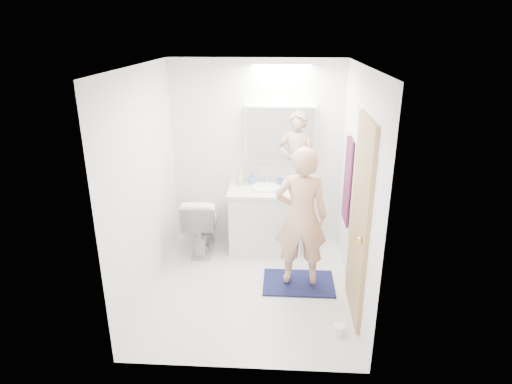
# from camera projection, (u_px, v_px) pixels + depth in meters

# --- Properties ---
(floor) EXTENTS (2.50, 2.50, 0.00)m
(floor) POSITION_uv_depth(u_px,v_px,m) (250.00, 287.00, 4.90)
(floor) COLOR silver
(floor) RESTS_ON ground
(ceiling) EXTENTS (2.50, 2.50, 0.00)m
(ceiling) POSITION_uv_depth(u_px,v_px,m) (249.00, 66.00, 4.06)
(ceiling) COLOR white
(ceiling) RESTS_ON floor
(wall_back) EXTENTS (2.50, 0.00, 2.50)m
(wall_back) POSITION_uv_depth(u_px,v_px,m) (257.00, 154.00, 5.65)
(wall_back) COLOR white
(wall_back) RESTS_ON floor
(wall_front) EXTENTS (2.50, 0.00, 2.50)m
(wall_front) POSITION_uv_depth(u_px,v_px,m) (238.00, 243.00, 3.31)
(wall_front) COLOR white
(wall_front) RESTS_ON floor
(wall_left) EXTENTS (0.00, 2.50, 2.50)m
(wall_left) POSITION_uv_depth(u_px,v_px,m) (145.00, 185.00, 4.54)
(wall_left) COLOR white
(wall_left) RESTS_ON floor
(wall_right) EXTENTS (0.00, 2.50, 2.50)m
(wall_right) POSITION_uv_depth(u_px,v_px,m) (358.00, 189.00, 4.42)
(wall_right) COLOR white
(wall_right) RESTS_ON floor
(vanity_cabinet) EXTENTS (0.90, 0.55, 0.78)m
(vanity_cabinet) POSITION_uv_depth(u_px,v_px,m) (265.00, 220.00, 5.66)
(vanity_cabinet) COLOR white
(vanity_cabinet) RESTS_ON floor
(countertop) EXTENTS (0.95, 0.58, 0.04)m
(countertop) POSITION_uv_depth(u_px,v_px,m) (266.00, 191.00, 5.51)
(countertop) COLOR white
(countertop) RESTS_ON vanity_cabinet
(sink_basin) EXTENTS (0.36, 0.36, 0.03)m
(sink_basin) POSITION_uv_depth(u_px,v_px,m) (266.00, 187.00, 5.53)
(sink_basin) COLOR white
(sink_basin) RESTS_ON countertop
(faucet) EXTENTS (0.02, 0.02, 0.16)m
(faucet) POSITION_uv_depth(u_px,v_px,m) (266.00, 178.00, 5.68)
(faucet) COLOR #B9B9BD
(faucet) RESTS_ON countertop
(medicine_cabinet) EXTENTS (0.88, 0.14, 0.70)m
(medicine_cabinet) POSITION_uv_depth(u_px,v_px,m) (280.00, 133.00, 5.45)
(medicine_cabinet) COLOR white
(medicine_cabinet) RESTS_ON wall_back
(mirror_panel) EXTENTS (0.84, 0.01, 0.66)m
(mirror_panel) POSITION_uv_depth(u_px,v_px,m) (280.00, 134.00, 5.38)
(mirror_panel) COLOR silver
(mirror_panel) RESTS_ON medicine_cabinet
(toilet) EXTENTS (0.45, 0.76, 0.76)m
(toilet) POSITION_uv_depth(u_px,v_px,m) (202.00, 223.00, 5.60)
(toilet) COLOR silver
(toilet) RESTS_ON floor
(bath_rug) EXTENTS (0.80, 0.55, 0.02)m
(bath_rug) POSITION_uv_depth(u_px,v_px,m) (298.00, 283.00, 4.96)
(bath_rug) COLOR #161542
(bath_rug) RESTS_ON floor
(person) EXTENTS (0.57, 0.38, 1.57)m
(person) POSITION_uv_depth(u_px,v_px,m) (301.00, 217.00, 4.67)
(person) COLOR tan
(person) RESTS_ON bath_rug
(door) EXTENTS (0.04, 0.80, 2.00)m
(door) POSITION_uv_depth(u_px,v_px,m) (360.00, 221.00, 4.16)
(door) COLOR tan
(door) RESTS_ON wall_right
(door_knob) EXTENTS (0.06, 0.06, 0.06)m
(door_knob) POSITION_uv_depth(u_px,v_px,m) (360.00, 240.00, 3.90)
(door_knob) COLOR gold
(door_knob) RESTS_ON door
(towel) EXTENTS (0.02, 0.42, 1.00)m
(towel) POSITION_uv_depth(u_px,v_px,m) (347.00, 181.00, 4.97)
(towel) COLOR #111B35
(towel) RESTS_ON wall_right
(towel_hook) EXTENTS (0.07, 0.02, 0.02)m
(towel_hook) POSITION_uv_depth(u_px,v_px,m) (350.00, 136.00, 4.79)
(towel_hook) COLOR silver
(towel_hook) RESTS_ON wall_right
(soap_bottle_a) EXTENTS (0.10, 0.10, 0.21)m
(soap_bottle_a) POSITION_uv_depth(u_px,v_px,m) (241.00, 177.00, 5.63)
(soap_bottle_a) COLOR beige
(soap_bottle_a) RESTS_ON countertop
(soap_bottle_b) EXTENTS (0.10, 0.10, 0.16)m
(soap_bottle_b) POSITION_uv_depth(u_px,v_px,m) (252.00, 178.00, 5.66)
(soap_bottle_b) COLOR #5E90CA
(soap_bottle_b) RESTS_ON countertop
(toothbrush_cup) EXTENTS (0.11, 0.11, 0.08)m
(toothbrush_cup) POSITION_uv_depth(u_px,v_px,m) (280.00, 182.00, 5.63)
(toothbrush_cup) COLOR #4364CA
(toothbrush_cup) RESTS_ON countertop
(toilet_paper_roll) EXTENTS (0.11, 0.11, 0.10)m
(toilet_paper_roll) POSITION_uv_depth(u_px,v_px,m) (339.00, 329.00, 4.13)
(toilet_paper_roll) COLOR white
(toilet_paper_roll) RESTS_ON floor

